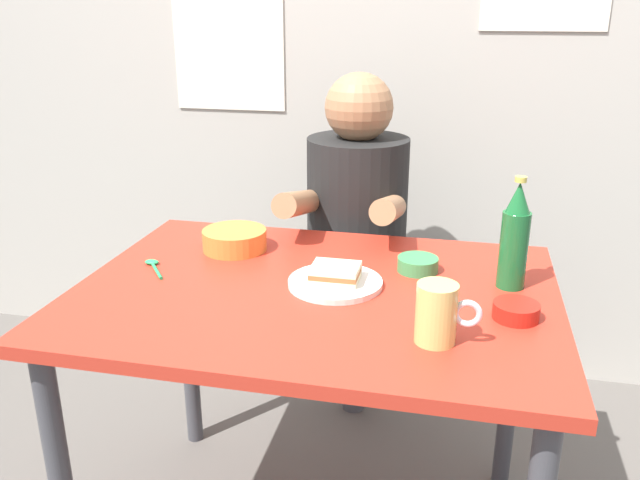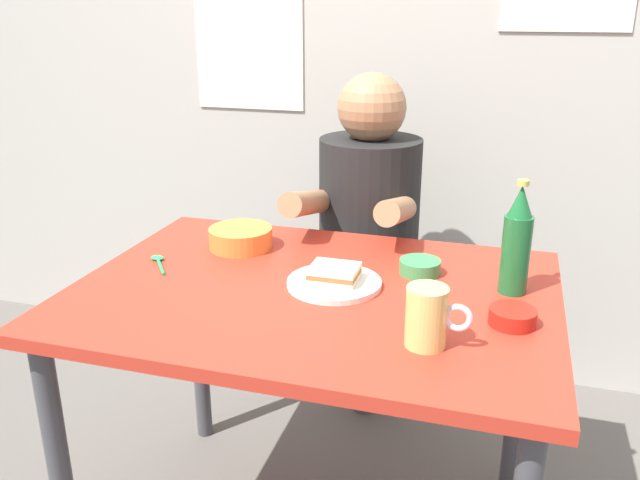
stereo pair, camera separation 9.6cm
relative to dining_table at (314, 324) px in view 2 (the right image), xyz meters
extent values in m
cube|color=#ADA89E|center=(0.00, 1.05, 0.65)|extent=(4.40, 0.08, 2.60)
cube|color=silver|center=(-0.56, 1.01, 0.58)|extent=(0.42, 0.01, 0.47)
cube|color=#B72D1E|center=(0.00, 0.00, 0.08)|extent=(1.10, 0.80, 0.03)
cylinder|color=#3F3F44|center=(-0.49, -0.34, -0.29)|extent=(0.05, 0.05, 0.71)
cylinder|color=#3F3F44|center=(-0.49, 0.34, -0.29)|extent=(0.05, 0.05, 0.71)
cylinder|color=#3F3F44|center=(0.49, 0.34, -0.29)|extent=(0.05, 0.05, 0.71)
cylinder|color=#4C4C51|center=(-0.01, 0.63, -0.44)|extent=(0.08, 0.08, 0.41)
cylinder|color=#2D2D33|center=(-0.01, 0.63, -0.22)|extent=(0.34, 0.34, 0.04)
cylinder|color=black|center=(-0.01, 0.63, 0.06)|extent=(0.32, 0.32, 0.52)
sphere|color=#A0704C|center=(-0.01, 0.63, 0.42)|extent=(0.21, 0.21, 0.21)
cylinder|color=#A0704C|center=(-0.14, 0.38, 0.18)|extent=(0.07, 0.31, 0.14)
cylinder|color=#A0704C|center=(0.12, 0.38, 0.18)|extent=(0.07, 0.31, 0.14)
cylinder|color=silver|center=(0.04, 0.02, 0.10)|extent=(0.22, 0.22, 0.01)
cube|color=beige|center=(0.04, 0.02, 0.11)|extent=(0.11, 0.09, 0.01)
cube|color=#9E592D|center=(0.04, 0.02, 0.13)|extent=(0.11, 0.09, 0.01)
cube|color=beige|center=(0.04, 0.02, 0.14)|extent=(0.11, 0.09, 0.01)
cylinder|color=#D1BC66|center=(0.28, -0.20, 0.15)|extent=(0.08, 0.08, 0.12)
torus|color=silver|center=(0.34, -0.20, 0.16)|extent=(0.06, 0.01, 0.06)
cylinder|color=#19602D|center=(0.44, 0.11, 0.18)|extent=(0.06, 0.06, 0.18)
cone|color=#19602D|center=(0.44, 0.11, 0.31)|extent=(0.05, 0.05, 0.07)
cylinder|color=#BFB74C|center=(0.44, 0.11, 0.35)|extent=(0.03, 0.03, 0.01)
cylinder|color=#B21E14|center=(0.44, -0.06, 0.11)|extent=(0.10, 0.10, 0.03)
cylinder|color=maroon|center=(0.44, -0.06, 0.12)|extent=(0.08, 0.08, 0.02)
cylinder|color=#388C4C|center=(0.22, 0.15, 0.11)|extent=(0.10, 0.10, 0.03)
cylinder|color=#5B643A|center=(0.22, 0.15, 0.12)|extent=(0.08, 0.08, 0.02)
cylinder|color=orange|center=(-0.27, 0.20, 0.12)|extent=(0.17, 0.17, 0.05)
cylinder|color=#B25B2D|center=(-0.27, 0.20, 0.13)|extent=(0.14, 0.14, 0.02)
cylinder|color=#26A559|center=(-0.40, 0.01, 0.10)|extent=(0.07, 0.09, 0.01)
ellipsoid|color=#26A559|center=(-0.43, 0.05, 0.10)|extent=(0.04, 0.02, 0.01)
camera|label=1|loc=(0.31, -1.34, 0.71)|focal=36.53mm
camera|label=2|loc=(0.41, -1.31, 0.71)|focal=36.53mm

